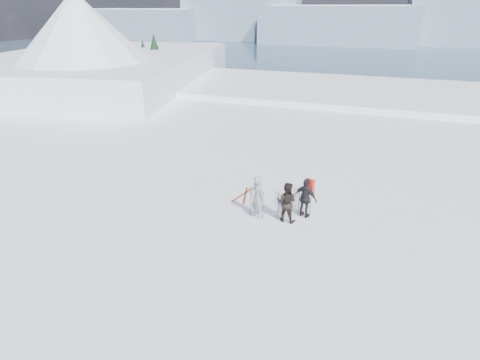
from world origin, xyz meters
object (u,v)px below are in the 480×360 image
(skis_loose, at_px, (244,195))
(skier_dark, at_px, (286,202))
(skier_grey, at_px, (258,197))
(skier_pack, at_px, (306,198))

(skis_loose, bearing_deg, skier_dark, -34.09)
(skis_loose, bearing_deg, skier_grey, -54.90)
(skier_pack, distance_m, skis_loose, 3.31)
(skier_grey, height_order, skis_loose, skier_grey)
(skier_grey, relative_size, skier_dark, 1.09)
(skier_grey, bearing_deg, skier_pack, -123.13)
(skier_dark, relative_size, skier_pack, 0.99)
(skier_pack, bearing_deg, skier_dark, 60.44)
(skier_dark, distance_m, skier_pack, 0.89)
(skier_dark, distance_m, skis_loose, 2.96)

